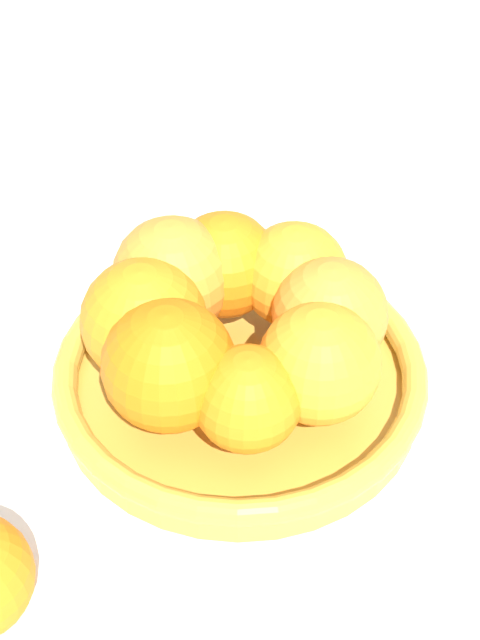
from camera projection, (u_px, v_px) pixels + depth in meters
name	position (u px, v px, depth m)	size (l,w,h in m)	color
ground_plane	(240.00, 395.00, 0.71)	(4.00, 4.00, 0.00)	silver
fruit_bowl	(240.00, 379.00, 0.70)	(0.25, 0.25, 0.03)	gold
orange_pile	(231.00, 319.00, 0.67)	(0.19, 0.19, 0.08)	orange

